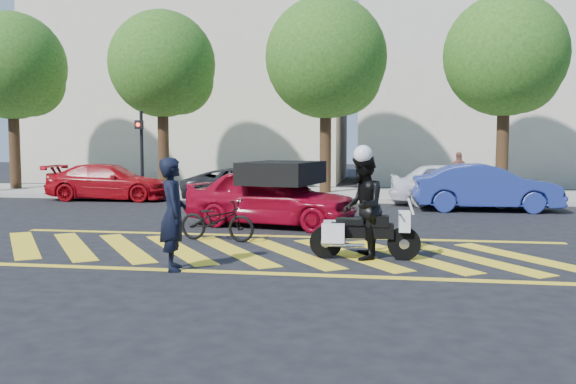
# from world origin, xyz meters

# --- Properties ---
(ground) EXTENTS (90.00, 90.00, 0.00)m
(ground) POSITION_xyz_m (0.00, 0.00, 0.00)
(ground) COLOR black
(ground) RESTS_ON ground
(sidewalk) EXTENTS (60.00, 5.00, 0.15)m
(sidewalk) POSITION_xyz_m (0.00, 12.00, 0.07)
(sidewalk) COLOR #9E998E
(sidewalk) RESTS_ON ground
(crosswalk) EXTENTS (12.33, 4.00, 0.01)m
(crosswalk) POSITION_xyz_m (-0.04, 0.00, 0.00)
(crosswalk) COLOR yellow
(crosswalk) RESTS_ON ground
(building_left) EXTENTS (16.00, 8.00, 10.00)m
(building_left) POSITION_xyz_m (-8.00, 21.00, 5.00)
(building_left) COLOR beige
(building_left) RESTS_ON ground
(building_right) EXTENTS (16.00, 8.00, 11.00)m
(building_right) POSITION_xyz_m (9.00, 21.00, 5.50)
(building_right) COLOR beige
(building_right) RESTS_ON ground
(tree_far_left) EXTENTS (4.40, 4.40, 7.41)m
(tree_far_left) POSITION_xyz_m (-12.87, 12.06, 5.05)
(tree_far_left) COLOR black
(tree_far_left) RESTS_ON ground
(tree_left) EXTENTS (4.20, 4.20, 7.26)m
(tree_left) POSITION_xyz_m (-6.37, 12.06, 4.99)
(tree_left) COLOR black
(tree_left) RESTS_ON ground
(tree_center) EXTENTS (4.60, 4.60, 7.56)m
(tree_center) POSITION_xyz_m (0.13, 12.06, 5.10)
(tree_center) COLOR black
(tree_center) RESTS_ON ground
(tree_right) EXTENTS (4.40, 4.40, 7.41)m
(tree_right) POSITION_xyz_m (6.63, 12.06, 5.05)
(tree_right) COLOR black
(tree_right) RESTS_ON ground
(signal_pole) EXTENTS (0.28, 0.43, 3.20)m
(signal_pole) POSITION_xyz_m (-6.50, 9.74, 1.92)
(signal_pole) COLOR black
(signal_pole) RESTS_ON ground
(officer_bike) EXTENTS (0.66, 0.79, 1.85)m
(officer_bike) POSITION_xyz_m (-1.12, -1.86, 0.92)
(officer_bike) COLOR black
(officer_bike) RESTS_ON ground
(bicycle) EXTENTS (1.76, 0.86, 0.88)m
(bicycle) POSITION_xyz_m (-1.22, 1.09, 0.44)
(bicycle) COLOR black
(bicycle) RESTS_ON ground
(police_motorcycle) EXTENTS (1.98, 0.63, 0.87)m
(police_motorcycle) POSITION_xyz_m (1.91, -0.43, 0.47)
(police_motorcycle) COLOR black
(police_motorcycle) RESTS_ON ground
(officer_moto) EXTENTS (0.74, 0.93, 1.88)m
(officer_moto) POSITION_xyz_m (1.89, -0.43, 0.94)
(officer_moto) COLOR black
(officer_moto) RESTS_ON ground
(red_convertible) EXTENTS (4.53, 2.59, 1.45)m
(red_convertible) POSITION_xyz_m (-0.52, 3.50, 0.73)
(red_convertible) COLOR maroon
(red_convertible) RESTS_ON ground
(parked_left) EXTENTS (4.52, 1.98, 1.29)m
(parked_left) POSITION_xyz_m (-7.51, 9.20, 0.65)
(parked_left) COLOR #AC0A13
(parked_left) RESTS_ON ground
(parked_mid_left) EXTENTS (4.45, 2.44, 1.18)m
(parked_mid_left) POSITION_xyz_m (-2.55, 9.20, 0.59)
(parked_mid_left) COLOR black
(parked_mid_left) RESTS_ON ground
(parked_mid_right) EXTENTS (4.23, 1.79, 1.43)m
(parked_mid_right) POSITION_xyz_m (4.50, 9.20, 0.71)
(parked_mid_right) COLOR white
(parked_mid_right) RESTS_ON ground
(parked_right) EXTENTS (4.36, 1.63, 1.42)m
(parked_right) POSITION_xyz_m (5.30, 7.80, 0.71)
(parked_right) COLOR navy
(parked_right) RESTS_ON ground
(pedestrian_right) EXTENTS (0.94, 0.44, 1.57)m
(pedestrian_right) POSITION_xyz_m (4.93, 11.55, 0.94)
(pedestrian_right) COLOR brown
(pedestrian_right) RESTS_ON sidewalk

